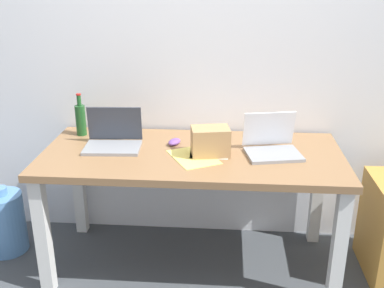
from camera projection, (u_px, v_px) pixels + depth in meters
name	position (u px, v px, depth m)	size (l,w,h in m)	color
ground_plane	(192.00, 262.00, 2.86)	(8.00, 8.00, 0.00)	#42474C
back_wall	(198.00, 39.00, 2.81)	(5.20, 0.08, 2.60)	white
desk	(192.00, 168.00, 2.63)	(1.69, 0.76, 0.74)	olive
laptop_left	(113.00, 139.00, 2.66)	(0.33, 0.25, 0.22)	gray
laptop_right	(272.00, 145.00, 2.57)	(0.34, 0.30, 0.22)	gray
beer_bottle	(81.00, 119.00, 2.83)	(0.06, 0.06, 0.26)	#1E5123
computer_mouse	(174.00, 142.00, 2.71)	(0.06, 0.10, 0.03)	#724799
cardboard_box	(210.00, 141.00, 2.54)	(0.21, 0.14, 0.16)	tan
paper_sheet_near_back	(209.00, 149.00, 2.64)	(0.21, 0.30, 0.00)	white
paper_sheet_center	(193.00, 157.00, 2.53)	(0.21, 0.30, 0.00)	#F4E06B
water_cooler_jug	(5.00, 222.00, 2.92)	(0.25, 0.25, 0.44)	#598CC6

